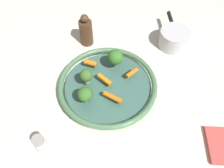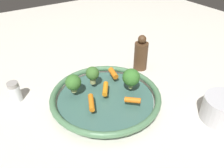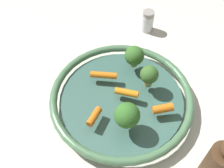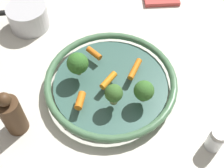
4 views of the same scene
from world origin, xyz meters
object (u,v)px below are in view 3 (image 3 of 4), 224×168
Objects in this scene: broccoli_floret_large at (134,56)px; salt_shaker at (148,21)px; baby_carrot_right at (104,75)px; baby_carrot_left at (127,93)px; baby_carrot_back at (163,109)px; pepper_mill at (218,164)px; baby_carrot_center at (94,117)px; broccoli_floret_mid at (127,115)px; broccoli_floret_edge at (149,75)px; serving_bowl at (121,98)px.

salt_shaker is (-0.11, -0.16, -0.04)m from broccoli_floret_large.
baby_carrot_left is at bearing 116.71° from baby_carrot_right.
pepper_mill is at bearing 104.78° from baby_carrot_back.
baby_carrot_center is 0.69× the size of broccoli_floret_mid.
pepper_mill reaches higher than baby_carrot_right.
baby_carrot_back reaches higher than baby_carrot_right.
baby_carrot_left is at bearing 11.01° from broccoli_floret_edge.
broccoli_floret_mid is at bearing 62.89° from broccoli_floret_large.
serving_bowl is at bearing 111.08° from baby_carrot_right.
broccoli_floret_large is (-0.06, -0.08, 0.05)m from serving_bowl.
baby_carrot_left is at bearing -111.63° from broccoli_floret_mid.
baby_carrot_right is 0.96× the size of broccoli_floret_mid.
broccoli_floret_large is (-0.05, -0.08, 0.02)m from baby_carrot_left.
baby_carrot_right is at bearing -88.23° from broccoli_floret_mid.
broccoli_floret_edge reaches higher than serving_bowl.
broccoli_floret_large reaches higher than serving_bowl.
baby_carrot_back reaches higher than serving_bowl.
broccoli_floret_large is at bearing -83.53° from broccoli_floret_edge.
baby_carrot_center is 0.19m from broccoli_floret_large.
baby_carrot_back is (-0.07, 0.07, 0.03)m from serving_bowl.
baby_carrot_back is 0.77× the size of broccoli_floret_edge.
broccoli_floret_mid reaches higher than baby_carrot_left.
broccoli_floret_mid is (-0.00, 0.15, 0.03)m from baby_carrot_right.
broccoli_floret_edge is at bearing 96.47° from broccoli_floret_large.
broccoli_floret_mid reaches higher than serving_bowl.
serving_bowl is at bearing -103.61° from broccoli_floret_mid.
baby_carrot_right is 0.08m from baby_carrot_left.
broccoli_floret_edge reaches higher than baby_carrot_back.
baby_carrot_left is 1.20× the size of baby_carrot_center.
broccoli_floret_mid is at bearing 68.37° from baby_carrot_left.
baby_carrot_left is at bearing -65.69° from pepper_mill.
baby_carrot_center is 0.38m from salt_shaker.
broccoli_floret_edge reaches higher than broccoli_floret_large.
baby_carrot_left is 0.82× the size of salt_shaker.
broccoli_floret_large is at bearing -117.11° from broccoli_floret_mid.
pepper_mill is (-0.05, 0.31, -0.01)m from broccoli_floret_large.
baby_carrot_back is at bearing 71.85° from salt_shaker.
broccoli_floret_mid is at bearing 91.77° from baby_carrot_right.
baby_carrot_back is 0.68× the size of broccoli_floret_mid.
broccoli_floret_edge is 1.02× the size of broccoli_floret_large.
baby_carrot_center is at bearing -11.74° from baby_carrot_back.
broccoli_floret_mid reaches higher than salt_shaker.
baby_carrot_right is 1.17× the size of baby_carrot_left.
baby_carrot_right is 0.12m from baby_carrot_center.
broccoli_floret_large reaches higher than salt_shaker.
baby_carrot_back is at bearing 168.26° from baby_carrot_center.
baby_carrot_left reaches higher than baby_carrot_right.
baby_carrot_back is at bearing -75.22° from pepper_mill.
broccoli_floret_mid is (-0.06, 0.04, 0.03)m from baby_carrot_center.
baby_carrot_left is 0.07m from broccoli_floret_edge.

